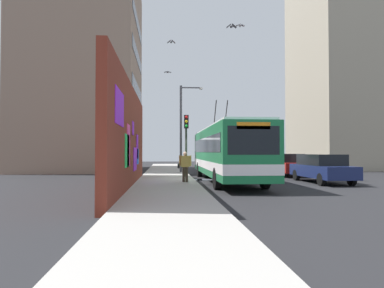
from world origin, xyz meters
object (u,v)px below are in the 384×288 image
city_bus (226,151)px  pedestrian_at_curb (185,164)px  parked_car_navy (321,168)px  street_lamp (183,122)px  parked_car_red (286,164)px  traffic_light (186,135)px

city_bus → pedestrian_at_curb: (-1.62, 2.44, -0.68)m
parked_car_navy → street_lamp: size_ratio=0.73×
pedestrian_at_curb → parked_car_navy: bearing=-85.8°
city_bus → parked_car_red: city_bus is taller
pedestrian_at_curb → street_lamp: street_lamp is taller
parked_car_red → traffic_light: traffic_light is taller
parked_car_red → city_bus: bearing=130.0°
parked_car_red → pedestrian_at_curb: pedestrian_at_curb is taller
city_bus → parked_car_navy: city_bus is taller
traffic_light → parked_car_navy: bearing=-112.5°
parked_car_navy → parked_car_red: same height
traffic_light → street_lamp: size_ratio=0.58×
city_bus → traffic_light: size_ratio=3.16×
parked_car_navy → pedestrian_at_curb: pedestrian_at_curb is taller
parked_car_navy → city_bus: bearing=78.5°
city_bus → street_lamp: street_lamp is taller
city_bus → pedestrian_at_curb: city_bus is taller
parked_car_navy → pedestrian_at_curb: 7.66m
pedestrian_at_curb → traffic_light: size_ratio=0.40×
pedestrian_at_curb → traffic_light: bearing=-4.6°
street_lamp → parked_car_red: bearing=-109.8°
city_bus → parked_car_red: 6.85m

